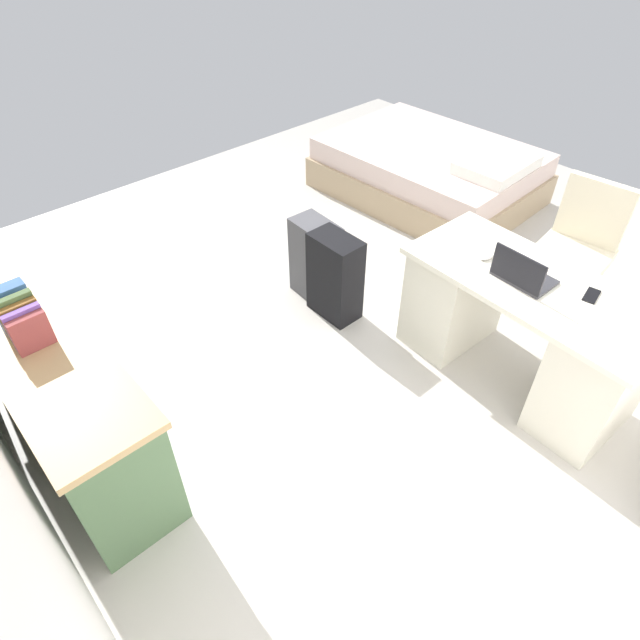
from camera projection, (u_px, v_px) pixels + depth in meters
ground_plane at (394, 309)px, 3.96m from camera, size 6.16×6.16×0.00m
desk at (520, 329)px, 3.22m from camera, size 1.46×0.71×0.74m
office_chair at (572, 258)px, 3.72m from camera, size 0.52×0.52×0.94m
credenza at (57, 390)px, 2.87m from camera, size 1.80×0.48×0.77m
bed at (430, 171)px, 5.09m from camera, size 1.96×1.49×0.58m
suitcase_black at (335, 277)px, 3.73m from camera, size 0.36×0.22×0.63m
suitcase_spare_grey at (316, 260)px, 3.89m from camera, size 0.37×0.24×0.61m
laptop at (522, 274)px, 2.96m from camera, size 0.32×0.23×0.21m
computer_mouse at (486, 256)px, 3.15m from camera, size 0.06×0.10×0.03m
cell_phone_near_laptop at (592, 295)px, 2.89m from camera, size 0.09×0.15×0.01m
book_row at (21, 317)px, 2.56m from camera, size 0.28×0.17×0.24m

